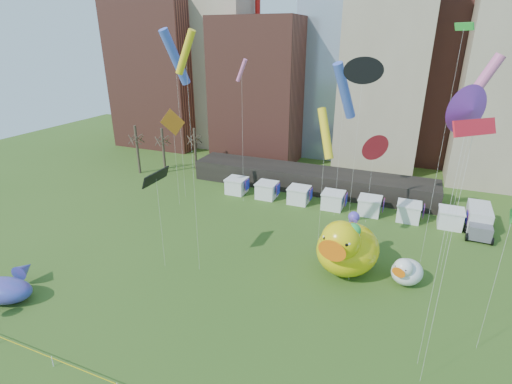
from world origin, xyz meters
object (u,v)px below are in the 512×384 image
at_px(seahorse_green, 353,240).
at_px(big_duck, 346,247).
at_px(seahorse_purple, 353,224).
at_px(whale_inflatable, 4,289).
at_px(small_duck, 406,271).
at_px(box_truck, 479,219).

bearing_deg(seahorse_green, big_duck, 133.88).
bearing_deg(seahorse_purple, big_duck, -109.06).
bearing_deg(seahorse_green, whale_inflatable, -138.27).
bearing_deg(small_duck, seahorse_green, -139.95).
xyz_separation_m(big_duck, box_truck, (13.64, 15.69, -1.45)).
relative_size(small_duck, box_truck, 0.63).
xyz_separation_m(whale_inflatable, box_truck, (41.72, 32.02, 0.37)).
height_order(small_duck, whale_inflatable, small_duck).
xyz_separation_m(small_duck, box_truck, (7.77, 15.32, 0.11)).
height_order(seahorse_green, seahorse_purple, seahorse_green).
distance_m(whale_inflatable, box_truck, 52.59).
xyz_separation_m(seahorse_purple, whale_inflatable, (-28.07, -19.67, -2.84)).
distance_m(seahorse_green, box_truck, 21.54).
bearing_deg(small_duck, seahorse_purple, 175.59).
xyz_separation_m(small_duck, seahorse_green, (-5.15, -1.63, 3.21)).
height_order(seahorse_green, box_truck, seahorse_green).
bearing_deg(box_truck, whale_inflatable, -140.88).
distance_m(seahorse_green, whale_inflatable, 32.69).
bearing_deg(big_duck, seahorse_purple, 101.18).
height_order(small_duck, seahorse_green, seahorse_green).
distance_m(big_duck, box_truck, 20.84).
bearing_deg(whale_inflatable, seahorse_purple, 20.82).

